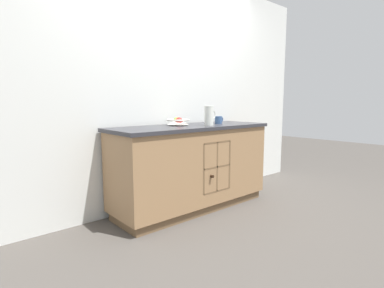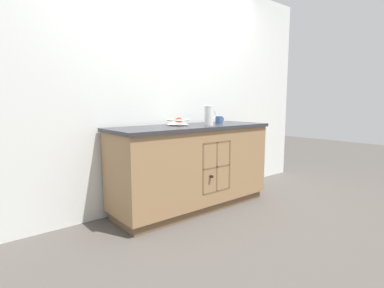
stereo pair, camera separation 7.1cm
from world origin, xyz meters
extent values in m
plane|color=#4C4742|center=(0.00, 0.00, 0.00)|extent=(14.00, 14.00, 0.00)
cube|color=silver|center=(0.00, 0.35, 1.27)|extent=(4.40, 0.06, 2.55)
cube|color=brown|center=(0.00, 0.00, 0.04)|extent=(1.67, 0.51, 0.09)
cube|color=#99724C|center=(0.00, 0.00, 0.47)|extent=(1.73, 0.57, 0.76)
cube|color=#2D2D33|center=(0.00, 0.00, 0.87)|extent=(1.77, 0.61, 0.03)
cube|color=brown|center=(0.09, -0.18, 0.48)|extent=(0.37, 0.01, 0.50)
cube|color=brown|center=(-0.09, -0.24, 0.48)|extent=(0.02, 0.10, 0.50)
cube|color=brown|center=(0.27, -0.24, 0.48)|extent=(0.02, 0.10, 0.50)
cube|color=brown|center=(0.09, -0.24, 0.23)|extent=(0.37, 0.10, 0.02)
cube|color=brown|center=(0.09, -0.24, 0.48)|extent=(0.37, 0.10, 0.02)
cube|color=brown|center=(0.09, -0.24, 0.73)|extent=(0.37, 0.10, 0.02)
cube|color=brown|center=(0.09, -0.24, 0.48)|extent=(0.02, 0.10, 0.50)
cylinder|color=black|center=(0.00, -0.13, 0.40)|extent=(0.07, 0.20, 0.07)
cylinder|color=black|center=(0.00, -0.27, 0.40)|extent=(0.03, 0.09, 0.03)
cylinder|color=silver|center=(-0.11, 0.10, 0.89)|extent=(0.11, 0.11, 0.01)
cone|color=silver|center=(-0.11, 0.10, 0.92)|extent=(0.22, 0.22, 0.06)
torus|color=silver|center=(-0.11, 0.10, 0.94)|extent=(0.24, 0.24, 0.02)
sphere|color=#7FA838|center=(-0.09, 0.14, 0.93)|extent=(0.08, 0.08, 0.08)
sphere|color=red|center=(-0.12, 0.07, 0.93)|extent=(0.08, 0.08, 0.08)
cylinder|color=silver|center=(0.13, -0.11, 0.99)|extent=(0.09, 0.09, 0.20)
torus|color=silver|center=(0.13, -0.11, 1.08)|extent=(0.10, 0.10, 0.01)
torus|color=silver|center=(0.18, -0.11, 1.00)|extent=(0.10, 0.01, 0.10)
cylinder|color=#385684|center=(0.40, 0.01, 0.93)|extent=(0.08, 0.08, 0.08)
torus|color=#385684|center=(0.45, 0.01, 0.93)|extent=(0.07, 0.01, 0.07)
camera|label=1|loc=(-2.03, -2.34, 1.12)|focal=28.00mm
camera|label=2|loc=(-1.98, -2.39, 1.12)|focal=28.00mm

